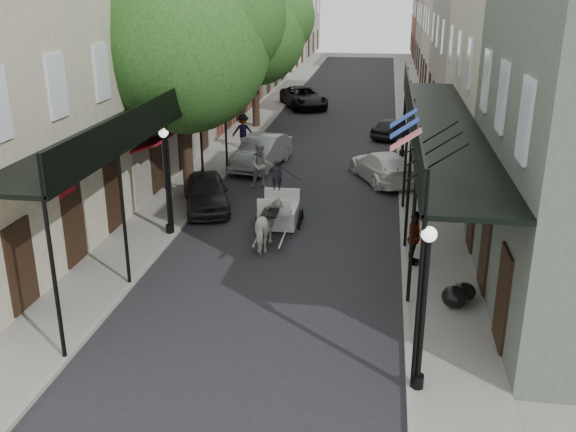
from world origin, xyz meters
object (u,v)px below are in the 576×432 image
(lamppost_right_near, at_px, (423,307))
(pedestrian_sidewalk_left, at_px, (243,131))
(car_left_mid, at_px, (262,152))
(car_left_far, at_px, (304,97))
(tree_far, at_px, (261,29))
(car_left_near, at_px, (206,192))
(pedestrian_sidewalk_right, at_px, (414,238))
(pedestrian_walking, at_px, (261,166))
(lamppost_left, at_px, (167,180))
(horse, at_px, (270,225))
(carriage, at_px, (280,196))
(lamppost_right_far, at_px, (404,118))
(car_right_near, at_px, (383,167))
(tree_near, at_px, (193,35))
(car_right_far, at_px, (392,128))

(lamppost_right_near, relative_size, pedestrian_sidewalk_left, 2.07)
(pedestrian_sidewalk_left, relative_size, car_left_mid, 0.39)
(car_left_far, bearing_deg, tree_far, -126.31)
(tree_far, relative_size, car_left_near, 2.12)
(pedestrian_sidewalk_right, distance_m, car_left_far, 27.46)
(pedestrian_walking, distance_m, pedestrian_sidewalk_left, 6.81)
(pedestrian_walking, bearing_deg, car_left_mid, 86.34)
(car_left_near, bearing_deg, car_left_far, 69.08)
(lamppost_right_near, xyz_separation_m, lamppost_left, (-8.20, 8.00, 0.00))
(horse, bearing_deg, car_left_near, -48.95)
(horse, distance_m, pedestrian_sidewalk_right, 4.76)
(lamppost_right_near, distance_m, carriage, 11.00)
(lamppost_right_near, xyz_separation_m, lamppost_right_far, (0.00, 20.00, 0.00))
(carriage, height_order, pedestrian_walking, carriage)
(lamppost_right_near, bearing_deg, pedestrian_walking, 113.52)
(carriage, xyz_separation_m, car_right_near, (3.65, 5.84, -0.35))
(tree_near, relative_size, pedestrian_sidewalk_right, 5.60)
(pedestrian_sidewalk_right, distance_m, car_right_far, 17.90)
(lamppost_left, distance_m, pedestrian_walking, 6.46)
(tree_near, height_order, carriage, tree_near)
(pedestrian_sidewalk_right, height_order, car_right_far, pedestrian_sidewalk_right)
(horse, relative_size, car_right_near, 0.40)
(pedestrian_sidewalk_left, bearing_deg, car_left_far, -110.35)
(car_right_near, bearing_deg, lamppost_right_near, 70.51)
(tree_far, height_order, car_right_near, tree_far)
(horse, xyz_separation_m, pedestrian_sidewalk_right, (4.67, -0.92, 0.20))
(pedestrian_walking, bearing_deg, car_right_near, 4.60)
(tree_far, bearing_deg, car_left_far, 76.78)
(lamppost_right_far, height_order, pedestrian_sidewalk_left, lamppost_right_far)
(tree_far, xyz_separation_m, pedestrian_sidewalk_left, (0.05, -5.72, -4.82))
(car_left_mid, bearing_deg, pedestrian_sidewalk_right, -47.14)
(horse, bearing_deg, lamppost_right_far, -110.85)
(car_left_mid, height_order, car_right_far, car_left_mid)
(pedestrian_sidewalk_left, distance_m, car_left_mid, 3.60)
(tree_near, bearing_deg, car_right_far, 57.59)
(car_left_far, height_order, car_right_near, car_left_far)
(tree_far, bearing_deg, horse, -78.56)
(horse, bearing_deg, tree_far, -79.35)
(pedestrian_sidewalk_right, bearing_deg, car_left_mid, 47.48)
(pedestrian_sidewalk_right, bearing_deg, pedestrian_sidewalk_left, 46.16)
(carriage, height_order, car_right_near, carriage)
(horse, bearing_deg, car_right_near, -114.43)
(tree_far, xyz_separation_m, lamppost_right_far, (8.35, -6.18, -3.79))
(car_left_near, height_order, car_left_far, car_left_far)
(pedestrian_walking, bearing_deg, pedestrian_sidewalk_right, -64.37)
(pedestrian_sidewalk_left, bearing_deg, carriage, 96.19)
(horse, relative_size, pedestrian_walking, 0.94)
(car_left_near, bearing_deg, carriage, -37.32)
(car_left_mid, xyz_separation_m, car_right_far, (6.20, 7.21, -0.17))
(lamppost_right_near, distance_m, horse, 8.87)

